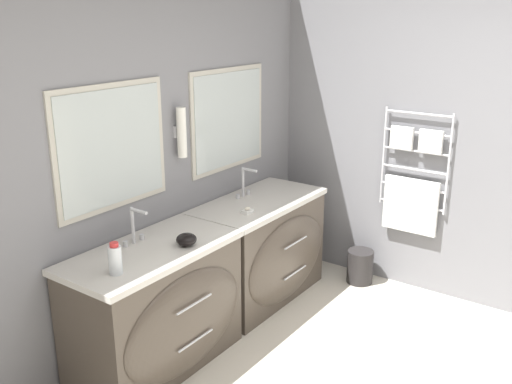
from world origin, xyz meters
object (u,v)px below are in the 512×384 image
vanity_left (159,309)px  waste_bin (360,266)px  toiletry_bottle (115,259)px  vanity_right (263,249)px  amenity_bowl (187,239)px

vanity_left → waste_bin: size_ratio=4.02×
toiletry_bottle → waste_bin: size_ratio=0.66×
toiletry_bottle → vanity_left: bearing=9.1°
vanity_right → waste_bin: bearing=-37.2°
vanity_right → waste_bin: vanity_right is taller
toiletry_bottle → amenity_bowl: toiletry_bottle is taller
amenity_bowl → waste_bin: bearing=-14.0°
vanity_right → amenity_bowl: size_ratio=8.83×
waste_bin → toiletry_bottle: bearing=168.0°
toiletry_bottle → amenity_bowl: bearing=-5.3°
toiletry_bottle → waste_bin: bearing=-12.0°
vanity_left → toiletry_bottle: size_ratio=6.12×
vanity_left → waste_bin: vanity_left is taller
vanity_left → vanity_right: same height
vanity_right → waste_bin: (0.70, -0.53, -0.27)m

